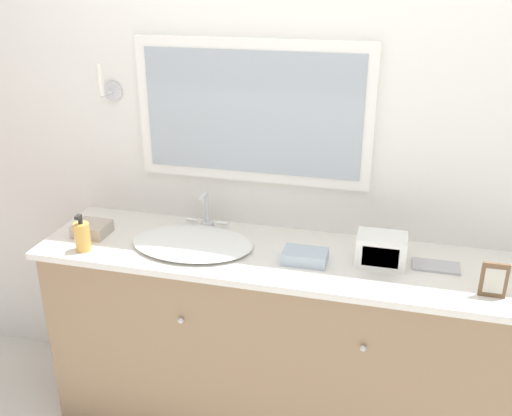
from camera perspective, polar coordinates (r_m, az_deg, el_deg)
name	(u,v)px	position (r m, az deg, el deg)	size (l,w,h in m)	color
wall_back	(298,150)	(2.55, 4.20, 5.80)	(8.00, 0.18, 2.55)	white
vanity_counter	(282,343)	(2.66, 2.57, -13.33)	(2.12, 0.54, 0.91)	#937556
sink_basin	(193,242)	(2.49, -6.35, -3.39)	(0.53, 0.42, 0.18)	white
soap_bottle	(82,236)	(2.53, -16.98, -2.72)	(0.07, 0.07, 0.17)	gold
appliance_box	(381,250)	(2.37, 12.41, -4.10)	(0.20, 0.14, 0.13)	white
picture_frame	(494,280)	(2.26, 22.69, -6.68)	(0.10, 0.01, 0.14)	brown
hand_towel_near_sink	(305,257)	(2.35, 4.93, -4.86)	(0.18, 0.12, 0.05)	#A8B7C6
hand_towel_far_corner	(92,229)	(2.68, -16.08, -2.02)	(0.15, 0.14, 0.05)	#B7A899
metal_tray	(436,266)	(2.43, 17.52, -5.56)	(0.19, 0.10, 0.01)	#ADADB2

